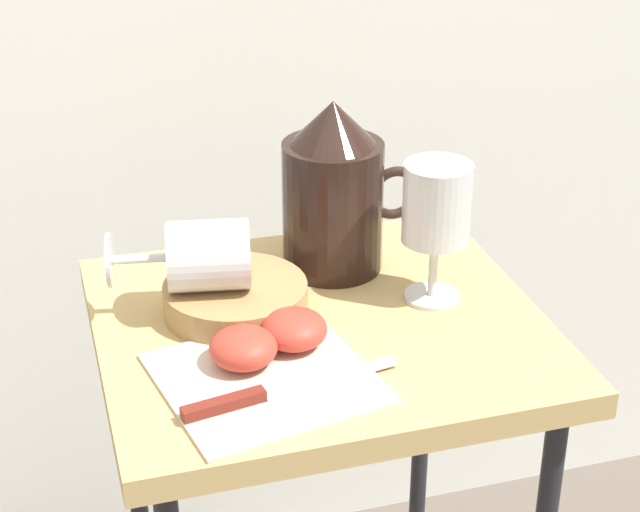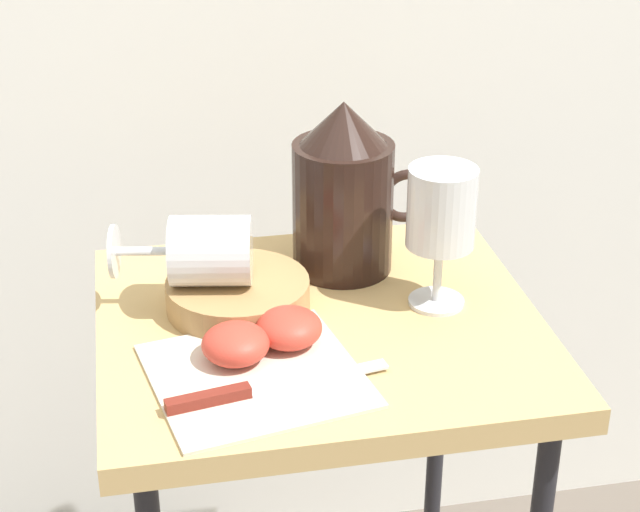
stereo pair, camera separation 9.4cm
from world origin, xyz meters
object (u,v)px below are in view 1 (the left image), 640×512
Objects in this scene: apple_half_left at (243,348)px; apple_half_right at (294,329)px; table at (320,382)px; knife at (260,395)px; pitcher at (334,202)px; wine_glass_upright at (436,210)px; wine_glass_tipped_near at (205,256)px; basket_tray at (236,298)px.

apple_half_left is 0.06m from apple_half_right.
knife is (-0.10, -0.14, 0.09)m from table.
table is 3.05× the size of knife.
pitcher is at bearing 60.73° from apple_half_right.
wine_glass_tipped_near is (-0.25, 0.04, -0.04)m from wine_glass_upright.
table is at bearing -113.32° from pitcher.
pitcher reaches higher than knife.
basket_tray reaches higher than table.
knife is (-0.15, -0.26, -0.08)m from pitcher.
pitcher is 2.98× the size of apple_half_right.
table is at bearing 34.27° from apple_half_left.
pitcher reaches higher than wine_glass_upright.
apple_half_left is at bearing -145.73° from table.
wine_glass_tipped_near is at bearing -156.52° from pitcher.
basket_tray is at bearing 171.62° from wine_glass_upright.
apple_half_left is 0.31× the size of knife.
wine_glass_tipped_near is (-0.17, -0.07, -0.01)m from pitcher.
wine_glass_tipped_near is at bearing 175.42° from basket_tray.
basket_tray is at bearing 85.38° from knife.
apple_half_left reaches higher than basket_tray.
wine_glass_upright is 1.02× the size of wine_glass_tipped_near.
basket_tray is 0.11m from apple_half_left.
pitcher is 0.25m from apple_half_left.
wine_glass_tipped_near is at bearing 158.33° from table.
table is at bearing 48.64° from apple_half_right.
table is 9.95× the size of apple_half_right.
wine_glass_upright reaches higher than basket_tray.
apple_half_left is (-0.10, -0.07, 0.11)m from table.
pitcher reaches higher than wine_glass_tipped_near.
apple_half_right reaches higher than knife.
pitcher is (0.14, 0.08, 0.07)m from basket_tray.
wine_glass_tipped_near is (-0.03, 0.00, 0.06)m from basket_tray.
wine_glass_tipped_near is at bearing 95.35° from knife.
wine_glass_tipped_near is 2.31× the size of apple_half_right.
wine_glass_upright is at bearing 18.62° from apple_half_left.
pitcher is at bearing 128.18° from wine_glass_upright.
apple_half_left is (-0.15, -0.19, -0.06)m from pitcher.
knife is (-0.06, -0.09, -0.01)m from apple_half_right.
wine_glass_upright is 2.35× the size of apple_half_left.
pitcher is (0.05, 0.12, 0.17)m from table.
wine_glass_upright reaches higher than apple_half_right.
apple_half_right is (0.06, 0.02, 0.00)m from apple_half_left.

